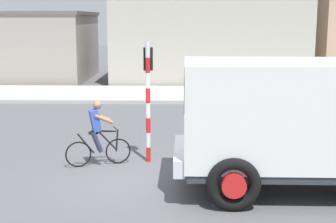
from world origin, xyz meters
name	(u,v)px	position (x,y,z in m)	size (l,w,h in m)	color
ground_plane	(139,180)	(0.00, 0.00, 0.00)	(120.00, 120.00, 0.00)	#56565B
sidewalk_far	(160,94)	(0.00, 13.20, 0.08)	(80.00, 5.00, 0.16)	#ADADA8
truck_foreground	(302,118)	(3.64, -0.65, 1.67)	(5.44, 2.89, 2.90)	white
cyclist	(98,133)	(-1.16, 1.18, 0.86)	(1.65, 0.70, 1.72)	black
traffic_light_pole	(148,85)	(0.14, 1.64, 2.07)	(0.24, 0.43, 3.20)	red
building_corner_left	(1,46)	(-10.26, 19.95, 2.09)	(11.31, 7.79, 4.18)	#9E9389
building_mid_block	(208,38)	(2.66, 18.77, 2.61)	(11.45, 5.87, 5.21)	#B2AD9E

